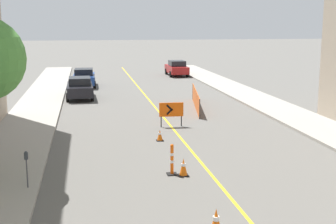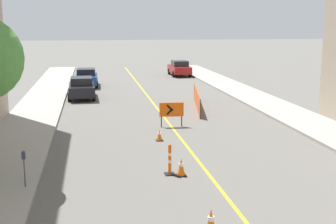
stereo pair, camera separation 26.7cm
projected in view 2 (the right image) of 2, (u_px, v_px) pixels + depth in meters
name	position (u px, v px, depth m)	size (l,w,h in m)	color
lane_stripe	(160.00, 112.00, 29.07)	(0.12, 59.90, 0.01)	gold
sidewalk_left	(34.00, 115.00, 27.85)	(3.03, 59.90, 0.14)	#9E998E
sidewalk_right	(276.00, 108.00, 30.27)	(3.03, 59.90, 0.14)	#9E998E
traffic_cone_third	(211.00, 222.00, 12.25)	(0.42, 0.42, 0.74)	black
traffic_cone_fourth	(181.00, 167.00, 17.03)	(0.37, 0.37, 0.65)	black
traffic_cone_fifth	(159.00, 135.00, 22.09)	(0.33, 0.33, 0.54)	black
delineator_post_rear	(170.00, 161.00, 17.14)	(0.37, 0.37, 1.16)	black
arrow_barricade_primary	(171.00, 110.00, 24.93)	(1.30, 0.12, 1.31)	#EF560C
safety_mesh_fence	(197.00, 99.00, 30.38)	(1.24, 6.96, 1.18)	#EF560C
parked_car_curb_near	(82.00, 88.00, 34.25)	(1.94, 4.34, 1.59)	black
parked_car_curb_mid	(86.00, 77.00, 40.54)	(1.95, 4.34, 1.59)	navy
parked_car_curb_far	(179.00, 68.00, 48.80)	(1.94, 4.32, 1.59)	maroon
parking_meter_far_curb	(24.00, 161.00, 15.36)	(0.12, 0.11, 1.24)	#4C4C51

